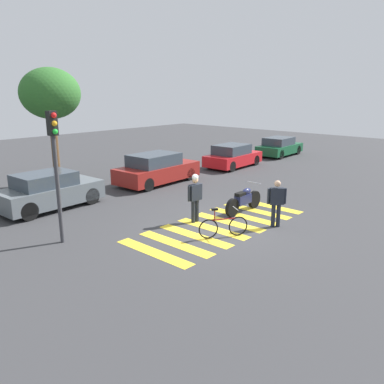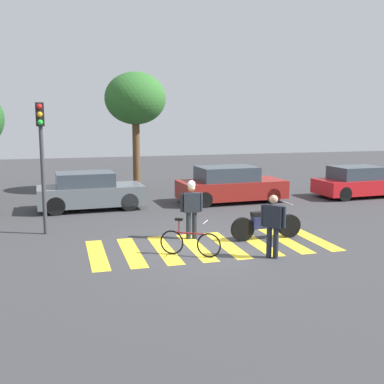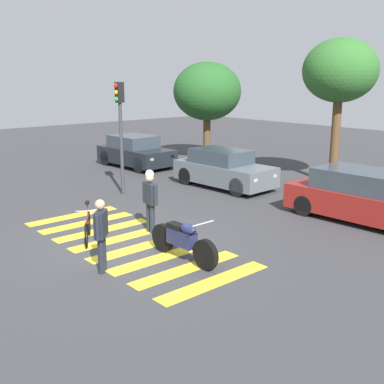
{
  "view_description": "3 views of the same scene",
  "coord_description": "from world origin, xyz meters",
  "px_view_note": "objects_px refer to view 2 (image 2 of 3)",
  "views": [
    {
      "loc": [
        -10.21,
        -7.86,
        4.57
      ],
      "look_at": [
        -0.09,
        1.26,
        0.99
      ],
      "focal_mm": 36.55,
      "sensor_mm": 36.0,
      "label": 1
    },
    {
      "loc": [
        -3.98,
        -12.22,
        3.6
      ],
      "look_at": [
        -0.09,
        1.7,
        1.27
      ],
      "focal_mm": 44.31,
      "sensor_mm": 36.0,
      "label": 2
    },
    {
      "loc": [
        9.61,
        -6.22,
        4.12
      ],
      "look_at": [
        0.74,
        1.47,
        1.24
      ],
      "focal_mm": 43.59,
      "sensor_mm": 36.0,
      "label": 3
    }
  ],
  "objects_px": {
    "officer_on_foot": "(273,223)",
    "car_grey_coupe": "(90,192)",
    "officer_by_motorcycle": "(191,206)",
    "car_maroon_wagon": "(230,185)",
    "police_motorcycle": "(266,223)",
    "traffic_light_pole": "(41,146)",
    "car_red_convertible": "(358,182)",
    "leaning_bicycle": "(190,242)"
  },
  "relations": [
    {
      "from": "officer_on_foot",
      "to": "car_grey_coupe",
      "type": "xyz_separation_m",
      "value": [
        -4.09,
        7.74,
        -0.23
      ]
    },
    {
      "from": "officer_by_motorcycle",
      "to": "car_maroon_wagon",
      "type": "bearing_deg",
      "value": 59.42
    },
    {
      "from": "police_motorcycle",
      "to": "officer_on_foot",
      "type": "distance_m",
      "value": 1.92
    },
    {
      "from": "officer_by_motorcycle",
      "to": "car_maroon_wagon",
      "type": "xyz_separation_m",
      "value": [
        3.2,
        5.41,
        -0.29
      ]
    },
    {
      "from": "police_motorcycle",
      "to": "traffic_light_pole",
      "type": "xyz_separation_m",
      "value": [
        -6.28,
        2.38,
        2.22
      ]
    },
    {
      "from": "officer_on_foot",
      "to": "traffic_light_pole",
      "type": "relative_size",
      "value": 0.41
    },
    {
      "from": "officer_by_motorcycle",
      "to": "car_red_convertible",
      "type": "relative_size",
      "value": 0.44
    },
    {
      "from": "police_motorcycle",
      "to": "car_maroon_wagon",
      "type": "distance_m",
      "value": 6.13
    },
    {
      "from": "officer_by_motorcycle",
      "to": "car_red_convertible",
      "type": "xyz_separation_m",
      "value": [
        9.2,
        5.11,
        -0.35
      ]
    },
    {
      "from": "officer_on_foot",
      "to": "officer_by_motorcycle",
      "type": "distance_m",
      "value": 2.8
    },
    {
      "from": "leaning_bicycle",
      "to": "car_red_convertible",
      "type": "height_order",
      "value": "car_red_convertible"
    },
    {
      "from": "car_grey_coupe",
      "to": "traffic_light_pole",
      "type": "distance_m",
      "value": 4.4
    },
    {
      "from": "leaning_bicycle",
      "to": "traffic_light_pole",
      "type": "distance_m",
      "value": 5.52
    },
    {
      "from": "officer_by_motorcycle",
      "to": "car_grey_coupe",
      "type": "distance_m",
      "value": 5.98
    },
    {
      "from": "car_maroon_wagon",
      "to": "traffic_light_pole",
      "type": "xyz_separation_m",
      "value": [
        -7.37,
        -3.65,
        1.98
      ]
    },
    {
      "from": "car_maroon_wagon",
      "to": "traffic_light_pole",
      "type": "height_order",
      "value": "traffic_light_pole"
    },
    {
      "from": "car_grey_coupe",
      "to": "traffic_light_pole",
      "type": "relative_size",
      "value": 1.02
    },
    {
      "from": "car_grey_coupe",
      "to": "leaning_bicycle",
      "type": "bearing_deg",
      "value": -73.32
    },
    {
      "from": "car_grey_coupe",
      "to": "traffic_light_pole",
      "type": "bearing_deg",
      "value": -113.51
    },
    {
      "from": "police_motorcycle",
      "to": "traffic_light_pole",
      "type": "relative_size",
      "value": 0.55
    },
    {
      "from": "leaning_bicycle",
      "to": "car_grey_coupe",
      "type": "bearing_deg",
      "value": 106.68
    },
    {
      "from": "police_motorcycle",
      "to": "officer_by_motorcycle",
      "type": "bearing_deg",
      "value": 163.82
    },
    {
      "from": "officer_by_motorcycle",
      "to": "traffic_light_pole",
      "type": "height_order",
      "value": "traffic_light_pole"
    },
    {
      "from": "leaning_bicycle",
      "to": "officer_by_motorcycle",
      "type": "bearing_deg",
      "value": 72.97
    },
    {
      "from": "car_grey_coupe",
      "to": "car_maroon_wagon",
      "type": "height_order",
      "value": "car_maroon_wagon"
    },
    {
      "from": "police_motorcycle",
      "to": "officer_by_motorcycle",
      "type": "xyz_separation_m",
      "value": [
        -2.11,
        0.61,
        0.53
      ]
    },
    {
      "from": "car_grey_coupe",
      "to": "car_maroon_wagon",
      "type": "relative_size",
      "value": 0.9
    },
    {
      "from": "car_red_convertible",
      "to": "officer_on_foot",
      "type": "bearing_deg",
      "value": -135.84
    },
    {
      "from": "police_motorcycle",
      "to": "leaning_bicycle",
      "type": "distance_m",
      "value": 2.81
    },
    {
      "from": "car_maroon_wagon",
      "to": "traffic_light_pole",
      "type": "relative_size",
      "value": 1.13
    },
    {
      "from": "leaning_bicycle",
      "to": "officer_by_motorcycle",
      "type": "xyz_separation_m",
      "value": [
        0.5,
        1.64,
        0.64
      ]
    },
    {
      "from": "officer_on_foot",
      "to": "car_red_convertible",
      "type": "bearing_deg",
      "value": 44.16
    },
    {
      "from": "police_motorcycle",
      "to": "leaning_bicycle",
      "type": "bearing_deg",
      "value": -158.52
    },
    {
      "from": "leaning_bicycle",
      "to": "car_maroon_wagon",
      "type": "bearing_deg",
      "value": 62.31
    },
    {
      "from": "leaning_bicycle",
      "to": "car_maroon_wagon",
      "type": "distance_m",
      "value": 7.98
    },
    {
      "from": "police_motorcycle",
      "to": "car_red_convertible",
      "type": "bearing_deg",
      "value": 38.94
    },
    {
      "from": "police_motorcycle",
      "to": "officer_on_foot",
      "type": "relative_size",
      "value": 1.35
    },
    {
      "from": "car_grey_coupe",
      "to": "car_maroon_wagon",
      "type": "bearing_deg",
      "value": 0.45
    },
    {
      "from": "officer_by_motorcycle",
      "to": "traffic_light_pole",
      "type": "bearing_deg",
      "value": 157.01
    },
    {
      "from": "car_red_convertible",
      "to": "traffic_light_pole",
      "type": "relative_size",
      "value": 1.0
    },
    {
      "from": "police_motorcycle",
      "to": "officer_by_motorcycle",
      "type": "distance_m",
      "value": 2.26
    },
    {
      "from": "car_grey_coupe",
      "to": "officer_on_foot",
      "type": "bearing_deg",
      "value": -62.16
    }
  ]
}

